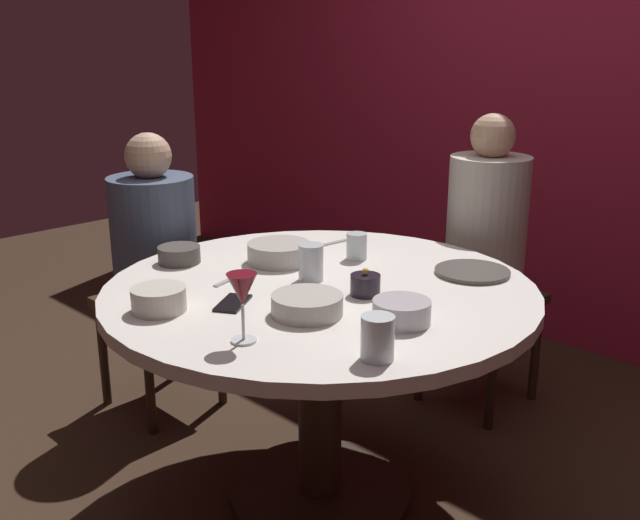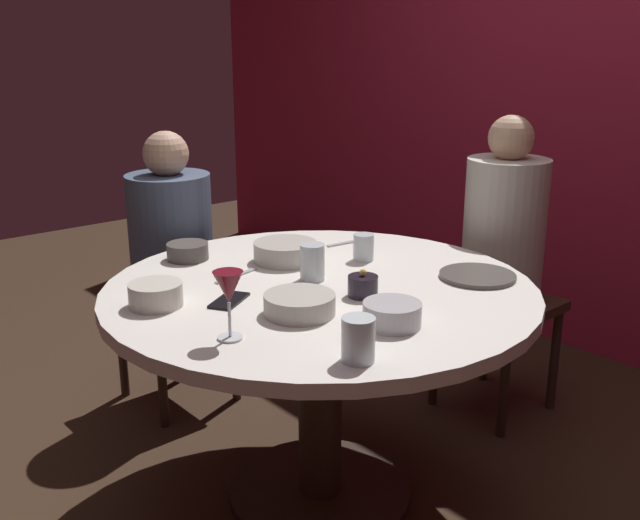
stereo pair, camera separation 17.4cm
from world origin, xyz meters
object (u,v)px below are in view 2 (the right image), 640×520
(dinner_plate, at_px, (477,276))
(candle_holder, at_px, (363,286))
(dining_table, at_px, (320,332))
(bowl_serving_large, at_px, (392,314))
(seated_diner_left, at_px, (171,239))
(seated_diner_back, at_px, (504,236))
(bowl_sauce_side, at_px, (285,252))
(cup_near_candle, at_px, (358,339))
(cup_by_right_diner, at_px, (364,247))
(bowl_salad_center, at_px, (188,251))
(bowl_rice_portion, at_px, (300,304))
(cell_phone, at_px, (229,300))
(cup_by_left_diner, at_px, (312,262))
(wine_glass, at_px, (228,290))
(bowl_small_white, at_px, (156,295))

(dinner_plate, bearing_deg, candle_holder, -106.45)
(dining_table, distance_m, bowl_serving_large, 0.42)
(seated_diner_left, distance_m, seated_diner_back, 1.30)
(seated_diner_back, bearing_deg, bowl_sauce_side, -16.95)
(cup_near_candle, relative_size, cup_by_right_diner, 1.19)
(seated_diner_back, bearing_deg, bowl_salad_center, -24.36)
(bowl_salad_center, relative_size, bowl_rice_portion, 0.72)
(dining_table, height_order, bowl_sauce_side, bowl_sauce_side)
(bowl_sauce_side, relative_size, cup_near_candle, 1.98)
(seated_diner_back, bearing_deg, cell_phone, -2.78)
(cup_by_left_diner, xyz_separation_m, cup_by_right_diner, (-0.05, 0.27, -0.01))
(dinner_plate, distance_m, cup_near_candle, 0.73)
(bowl_sauce_side, relative_size, bowl_rice_portion, 1.08)
(seated_diner_left, bearing_deg, wine_glass, -22.22)
(cup_by_left_diner, bearing_deg, bowl_salad_center, -157.99)
(dinner_plate, xyz_separation_m, cup_by_right_diner, (-0.37, -0.14, 0.04))
(cup_by_right_diner, bearing_deg, cup_near_candle, -44.98)
(dining_table, height_order, cell_phone, cell_phone)
(wine_glass, bearing_deg, bowl_salad_center, 157.56)
(bowl_salad_center, height_order, bowl_sauce_side, bowl_sauce_side)
(bowl_serving_large, height_order, bowl_rice_portion, bowl_serving_large)
(dining_table, height_order, dinner_plate, dinner_plate)
(seated_diner_back, height_order, wine_glass, seated_diner_back)
(bowl_serving_large, height_order, cup_near_candle, cup_near_candle)
(seated_diner_back, relative_size, bowl_salad_center, 8.48)
(bowl_sauce_side, bearing_deg, seated_diner_back, 73.05)
(dinner_plate, height_order, bowl_salad_center, bowl_salad_center)
(bowl_serving_large, distance_m, cup_by_left_diner, 0.43)
(bowl_salad_center, height_order, bowl_small_white, bowl_small_white)
(seated_diner_back, relative_size, candle_holder, 13.47)
(dinner_plate, height_order, bowl_small_white, bowl_small_white)
(seated_diner_left, bearing_deg, cup_by_left_diner, 1.06)
(seated_diner_left, xyz_separation_m, cup_by_right_diner, (0.80, 0.28, 0.09))
(wine_glass, bearing_deg, dining_table, 110.54)
(seated_diner_back, height_order, cup_by_right_diner, seated_diner_back)
(bowl_small_white, height_order, cup_by_right_diner, cup_by_right_diner)
(wine_glass, bearing_deg, bowl_serving_large, 61.18)
(seated_diner_left, height_order, bowl_salad_center, seated_diner_left)
(bowl_small_white, relative_size, cup_near_candle, 1.41)
(dining_table, height_order, wine_glass, wine_glass)
(dining_table, relative_size, bowl_serving_large, 8.52)
(seated_diner_left, bearing_deg, dinner_plate, 19.62)
(bowl_salad_center, bearing_deg, dinner_plate, 37.20)
(seated_diner_left, height_order, bowl_serving_large, seated_diner_left)
(seated_diner_back, distance_m, bowl_small_white, 1.41)
(candle_holder, xyz_separation_m, cup_by_left_diner, (-0.21, -0.01, 0.03))
(candle_holder, bearing_deg, bowl_rice_portion, -92.21)
(candle_holder, bearing_deg, cup_near_candle, -45.46)
(wine_glass, relative_size, bowl_small_white, 1.17)
(bowl_serving_large, xyz_separation_m, bowl_sauce_side, (-0.63, 0.14, 0.00))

